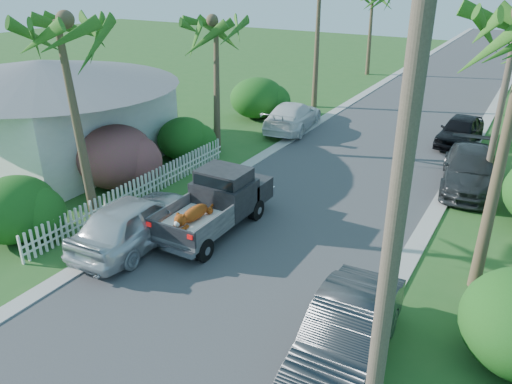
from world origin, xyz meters
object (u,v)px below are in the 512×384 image
Objects in this scene: palm_l_b at (215,21)px; parked_car_ln at (135,221)px; parked_car_rn at (346,336)px; parked_car_lf at (293,116)px; pickup_truck at (220,200)px; parked_car_rf at (460,131)px; utility_pole_b at (506,80)px; parked_car_rm at (470,170)px; utility_pole_a at (388,279)px; house_left at (48,114)px; palm_l_a at (61,21)px.

parked_car_ln is at bearing -72.09° from palm_l_b.
parked_car_lf is at bearing 116.67° from parked_car_rn.
palm_l_b reaches higher than pickup_truck.
utility_pole_b is (2.00, -5.78, 3.87)m from parked_car_rf.
parked_car_rm is 3.89m from utility_pole_b.
utility_pole_b is at bearing -136.24° from parked_car_ln.
parked_car_lf is 0.59× the size of utility_pole_a.
parked_car_ln is at bearing 153.26° from utility_pole_a.
utility_pole_b is (18.60, 6.00, 2.48)m from house_left.
parked_car_lf is at bearing -162.57° from parked_car_rf.
palm_l_b is at bearing -175.39° from utility_pole_b.
parked_car_lf is 12.70m from house_left.
pickup_truck is 1.03× the size of parked_car_ln.
palm_l_b is at bearing 131.53° from utility_pole_a.
parked_car_rm reaches higher than parked_car_lf.
parked_car_rn is at bearing -101.57° from parked_car_rm.
parked_car_lf is (-2.88, 11.55, -0.24)m from pickup_truck.
palm_l_a is at bearing -30.47° from house_left.
utility_pole_a is (11.80, -5.00, -2.33)m from palm_l_a.
parked_car_lf is at bearing 152.52° from parked_car_rm.
utility_pole_a reaches higher than palm_l_b.
palm_l_b reaches higher than parked_car_lf.
palm_l_a reaches higher than parked_car_ln.
palm_l_a reaches higher than parked_car_lf.
pickup_truck reaches higher than parked_car_lf.
house_left is at bearing -162.12° from utility_pole_b.
palm_l_b reaches higher than parked_car_rm.
parked_car_rm is at bearing 19.16° from house_left.
parked_car_rn is at bearing -10.99° from palm_l_a.
pickup_truck is at bearing -108.60° from parked_car_rf.
palm_l_a reaches higher than parked_car_rn.
parked_car_ln reaches higher than parked_car_rn.
palm_l_a reaches higher than pickup_truck.
parked_car_ln is (-8.75, -10.49, 0.07)m from parked_car_rm.
palm_l_b is 0.82× the size of utility_pole_b.
parked_car_rn is 18.24m from parked_car_lf.
palm_l_b is (-11.74, -1.23, 5.37)m from parked_car_rm.
parked_car_rf is 0.48× the size of house_left.
utility_pole_b is (1.44, 12.01, 3.81)m from parked_car_rn.
parked_car_rf is at bearing 109.08° from utility_pole_b.
parked_car_rm is 19.04m from house_left.
parked_car_rm reaches higher than parked_car_rf.
parked_car_rn is 16.43m from palm_l_b.
parked_car_lf reaches higher than parked_car_rf.
pickup_truck reaches higher than parked_car_rm.
parked_car_rf is at bearing 95.68° from parked_car_rm.
utility_pole_b is (11.80, 10.00, -2.33)m from palm_l_a.
parked_car_rn is at bearing -33.96° from pickup_truck.
parked_car_rm is 1.07× the size of parked_car_ln.
palm_l_a is 13.03m from utility_pole_a.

